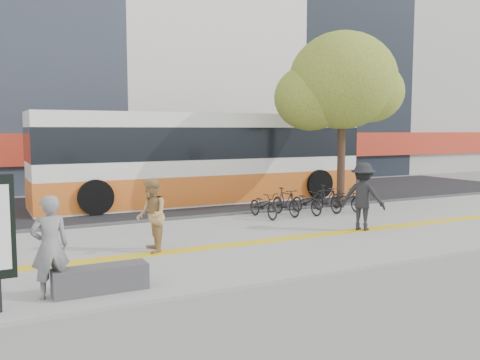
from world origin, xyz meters
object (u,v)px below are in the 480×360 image
street_tree (340,83)px  bus (205,160)px  pedestrian_tan (151,215)px  seated_woman (50,247)px  bench (101,279)px  pedestrian_dark (363,197)px

street_tree → bus: 5.92m
pedestrian_tan → seated_woman: bearing=-37.3°
bench → street_tree: size_ratio=0.25×
bench → seated_woman: size_ratio=0.93×
bench → seated_woman: seated_woman is taller
street_tree → bench: bearing=-148.4°
bus → bench: bearing=-122.2°
street_tree → seated_woman: (-10.58, -5.95, -3.57)m
seated_woman → pedestrian_tan: seated_woman is taller
pedestrian_tan → pedestrian_dark: bearing=97.8°
bench → pedestrian_tan: (1.66, 2.39, 0.63)m
bench → street_tree: (9.78, 6.02, 4.21)m
bench → seated_woman: 1.03m
seated_woman → pedestrian_tan: 3.38m
seated_woman → pedestrian_dark: (8.47, 2.15, 0.08)m
pedestrian_tan → pedestrian_dark: pedestrian_dark is taller
street_tree → pedestrian_dark: 5.57m
seated_woman → pedestrian_tan: bearing=-144.2°
bench → pedestrian_dark: size_ratio=0.85×
bench → street_tree: street_tree is taller
street_tree → seated_woman: 12.65m
seated_woman → pedestrian_tan: size_ratio=1.02×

